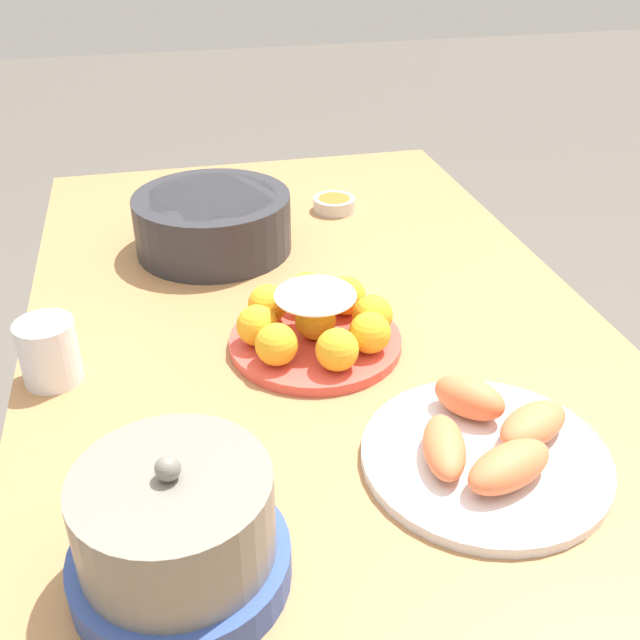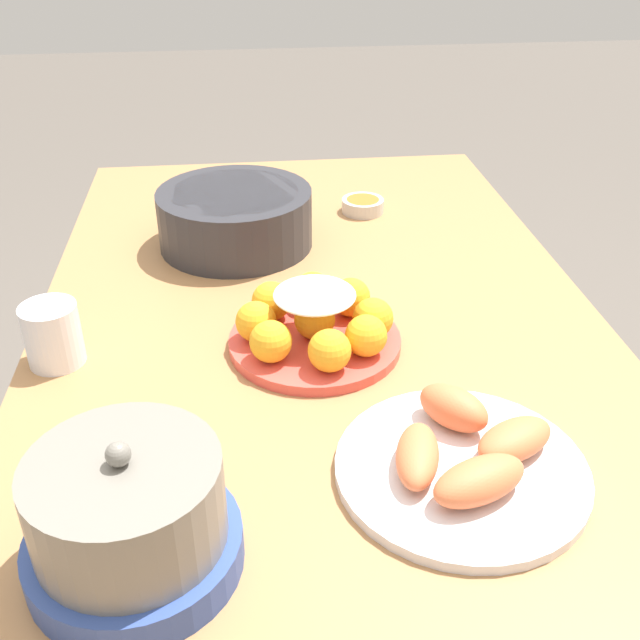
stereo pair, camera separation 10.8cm
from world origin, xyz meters
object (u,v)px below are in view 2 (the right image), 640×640
Objects in this scene: dining_table at (325,391)px; serving_bowl at (235,217)px; cake_plate at (316,324)px; cup_far at (53,335)px; warming_pot at (130,518)px; sauce_bowl at (363,205)px; seafood_platter at (464,459)px.

dining_table is 0.40m from serving_bowl.
cake_plate reaches higher than cup_far.
dining_table is 0.41m from cup_far.
serving_bowl reaches higher than cake_plate.
cup_far is 0.42× the size of warming_pot.
cake_plate is at bearing 162.98° from sauce_bowl.
dining_table is at bearing 22.84° from seafood_platter.
serving_bowl is 3.12× the size of cup_far.
warming_pot is at bearing 171.31° from serving_bowl.
cake_plate is 0.38m from serving_bowl.
sauce_bowl is 0.71m from cup_far.
warming_pot is (-0.38, -0.15, 0.02)m from cup_far.
cup_far is 0.41m from warming_pot.
cup_far is (-0.01, 0.38, 0.14)m from dining_table.
cup_far is at bearing 60.67° from seafood_platter.
cake_plate is 1.17× the size of warming_pot.
cup_far is at bearing 144.22° from serving_bowl.
warming_pot reaches higher than seafood_platter.
seafood_platter is at bearing -153.77° from cake_plate.
serving_bowl is at bearing 19.66° from dining_table.
cup_far is (-0.48, 0.52, 0.03)m from sauce_bowl.
cup_far is at bearing 133.17° from sauce_bowl.
cake_plate reaches higher than sauce_bowl.
warming_pot reaches higher than dining_table.
cake_plate is 0.51m from sauce_bowl.
warming_pot is (-0.09, 0.36, 0.04)m from seafood_platter.
cup_far is at bearing 89.99° from cake_plate.
cake_plate is 2.79× the size of cup_far.
dining_table is at bearing -88.25° from cup_far.
dining_table is 0.48m from warming_pot.
sauce_bowl is at bearing -46.83° from cup_far.
seafood_platter is at bearing -158.86° from serving_bowl.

